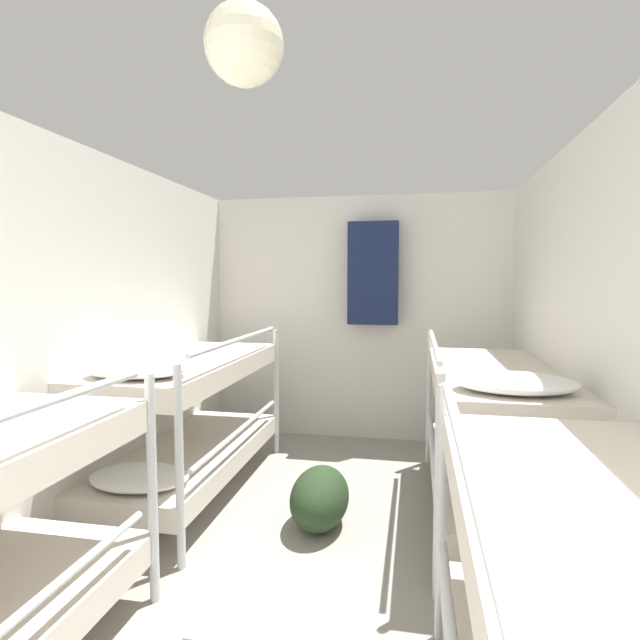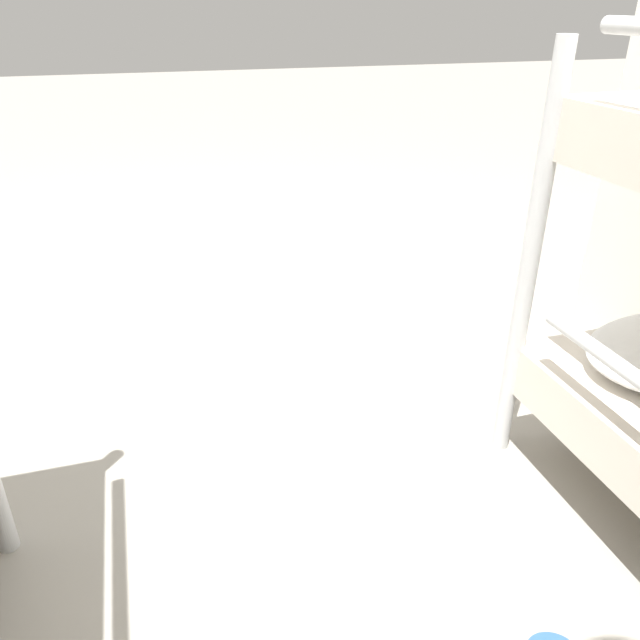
% 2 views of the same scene
% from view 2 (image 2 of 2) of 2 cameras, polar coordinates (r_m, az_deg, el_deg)
% --- Properties ---
extents(ground_plane, '(20.00, 20.00, 0.00)m').
position_cam_2_polar(ground_plane, '(2.09, -7.36, -4.99)').
color(ground_plane, gray).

